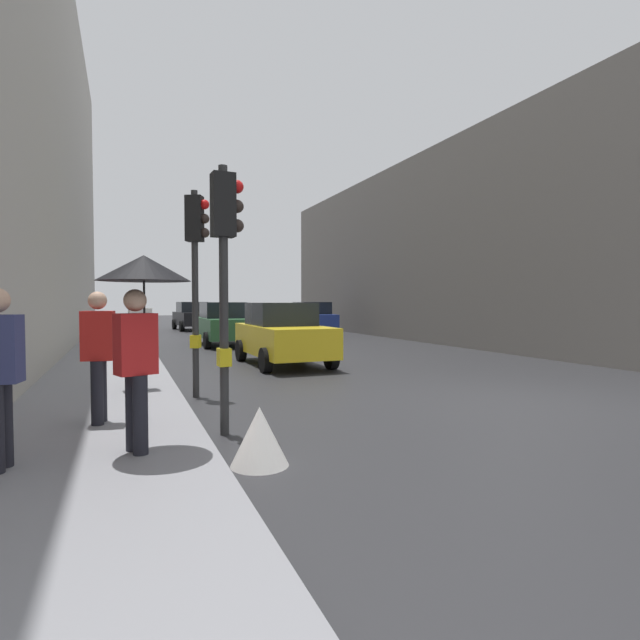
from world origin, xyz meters
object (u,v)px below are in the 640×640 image
Objects in this scene: car_yellow_taxi at (283,334)px; pedestrian_with_black_backpack at (138,336)px; traffic_light_near_right at (196,255)px; traffic_light_near_left at (225,250)px; car_dark_suv at (192,316)px; car_blue_van at (311,318)px; pedestrian_in_red_jacket at (98,351)px; warning_sign_triangle at (260,436)px; pedestrian_with_umbrella at (141,298)px; car_green_estate at (224,324)px.

car_yellow_taxi is 2.38× the size of pedestrian_with_black_backpack.
traffic_light_near_left is at bearing -89.94° from traffic_light_near_right.
car_dark_suv is (2.76, 25.43, -1.60)m from traffic_light_near_left.
car_dark_suv is at bearing 128.78° from car_blue_van.
warning_sign_triangle is at bearing -50.31° from pedestrian_in_red_jacket.
traffic_light_near_left is 2.18m from pedestrian_in_red_jacket.
traffic_light_near_left is at bearing 93.68° from warning_sign_triangle.
pedestrian_with_umbrella is at bearing -98.31° from car_dark_suv.
car_green_estate reaches higher than warning_sign_triangle.
car_blue_van is 2.43× the size of pedestrian_in_red_jacket.
car_yellow_taxi is at bearing 67.02° from traffic_light_near_left.
pedestrian_with_umbrella reaches higher than pedestrian_in_red_jacket.
pedestrian_in_red_jacket is at bearing 107.95° from pedestrian_with_umbrella.
traffic_light_near_left reaches higher than car_dark_suv.
car_blue_van is 21.73m from pedestrian_with_umbrella.
car_yellow_taxi is (0.16, -18.54, 0.00)m from car_dark_suv.
car_green_estate is at bearing 80.84° from warning_sign_triangle.
car_blue_van is 18.01m from pedestrian_with_black_backpack.
car_green_estate is at bearing 79.56° from traffic_light_near_left.
car_dark_suv is 25.19m from pedestrian_in_red_jacket.
traffic_light_near_right is 0.89× the size of car_dark_suv.
car_blue_van is (5.41, -6.73, 0.00)m from car_dark_suv.
pedestrian_with_black_backpack is (-3.58, -10.64, 0.29)m from car_green_estate.
traffic_light_near_left is 0.83× the size of car_dark_suv.
pedestrian_with_umbrella is at bearing -115.25° from car_blue_van.
car_dark_suv is at bearing 83.81° from traffic_light_near_left.
pedestrian_with_black_backpack is at bearing 77.71° from pedestrian_in_red_jacket.
car_dark_suv is 6.63× the size of warning_sign_triangle.
pedestrian_with_umbrella is 1.98m from warning_sign_triangle.
traffic_light_near_left is 14.17m from car_green_estate.
car_dark_suv and car_yellow_taxi have the same top height.
traffic_light_near_left is 0.84× the size of car_blue_van.
car_green_estate and car_blue_van have the same top height.
car_green_estate is 15.47m from warning_sign_triangle.
traffic_light_near_right is 2.17× the size of pedestrian_in_red_jacket.
car_green_estate is at bearing -91.02° from car_dark_suv.
traffic_light_near_left is 2.58m from warning_sign_triangle.
car_yellow_taxi is at bearing -113.96° from car_blue_van.
car_yellow_taxi is at bearing 54.26° from pedestrian_in_red_jacket.
car_dark_suv is 26.66m from pedestrian_with_umbrella.
car_dark_suv is at bearing 80.05° from pedestrian_in_red_jacket.
traffic_light_near_right is 0.89× the size of car_blue_van.
traffic_light_near_right is at bearing 73.89° from pedestrian_with_umbrella.
warning_sign_triangle is at bearing -99.16° from car_green_estate.
pedestrian_in_red_jacket is (-4.52, -6.27, 0.25)m from car_yellow_taxi.
pedestrian_with_umbrella is (-9.26, -19.63, 0.96)m from car_blue_van.
pedestrian_with_black_backpack is (-9.20, -15.49, 0.29)m from car_blue_van.
pedestrian_with_umbrella reaches higher than pedestrian_with_black_backpack.
traffic_light_near_left is 2.03× the size of pedestrian_in_red_jacket.
pedestrian_with_umbrella is at bearing 157.94° from warning_sign_triangle.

